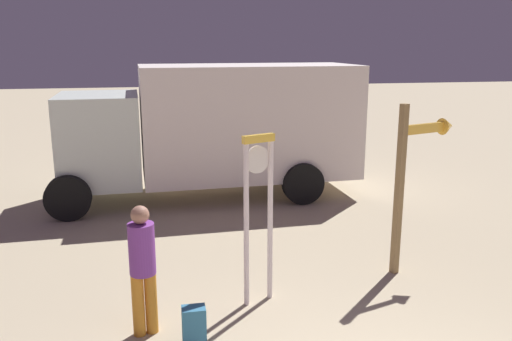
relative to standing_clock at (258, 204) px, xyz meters
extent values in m
cylinder|color=silver|center=(-0.17, -0.07, -0.28)|extent=(0.07, 0.07, 2.18)
cylinder|color=silver|center=(0.18, 0.06, -0.28)|extent=(0.07, 0.07, 2.18)
cube|color=yellow|center=(0.00, 0.00, 0.86)|extent=(0.45, 0.24, 0.10)
cylinder|color=white|center=(-0.01, 0.02, 0.58)|extent=(0.34, 0.17, 0.35)
cube|color=black|center=(-0.02, 0.05, 0.58)|extent=(0.06, 0.03, 0.08)
cube|color=black|center=(-0.02, 0.05, 0.58)|extent=(0.06, 0.03, 0.13)
cube|color=#94764A|center=(2.21, 0.48, -0.09)|extent=(0.13, 0.13, 2.56)
cube|color=yellow|center=(2.61, 0.61, 0.81)|extent=(0.73, 0.28, 0.14)
cone|color=yellow|center=(3.06, 0.76, 0.81)|extent=(0.29, 0.31, 0.25)
sphere|color=#FFE28F|center=(2.28, 0.51, -0.73)|extent=(0.04, 0.04, 0.04)
sphere|color=#EFE98F|center=(2.28, 0.51, -0.35)|extent=(0.04, 0.04, 0.04)
sphere|color=#F0E288|center=(2.28, 0.51, 0.04)|extent=(0.04, 0.04, 0.04)
sphere|color=#FAE38B|center=(2.28, 0.51, 0.42)|extent=(0.04, 0.04, 0.04)
sphere|color=#FFE983|center=(2.28, 0.51, 0.81)|extent=(0.04, 0.04, 0.04)
cylinder|color=orange|center=(-1.41, -0.53, -0.99)|extent=(0.15, 0.15, 0.78)
cylinder|color=orange|center=(-1.56, -0.57, -0.99)|extent=(0.15, 0.15, 0.78)
cylinder|color=#7C3997|center=(-1.48, -0.55, -0.29)|extent=(0.31, 0.31, 0.61)
sphere|color=#A9755E|center=(-1.48, -0.55, 0.12)|extent=(0.21, 0.21, 0.21)
cube|color=teal|center=(-0.94, -0.92, -1.14)|extent=(0.27, 0.19, 0.48)
cube|color=#3468A2|center=(-0.94, -0.81, -1.21)|extent=(0.19, 0.04, 0.21)
cube|color=white|center=(0.84, 5.25, 0.32)|extent=(4.83, 2.34, 2.48)
cube|color=silver|center=(-2.41, 5.14, 0.03)|extent=(1.72, 2.13, 1.91)
cube|color=black|center=(-3.25, 5.11, 0.41)|extent=(0.09, 1.75, 0.84)
cylinder|color=black|center=(-3.06, 6.23, -0.92)|extent=(0.91, 0.28, 0.90)
cylinder|color=black|center=(-2.99, 4.01, -0.92)|extent=(0.91, 0.28, 0.90)
cylinder|color=black|center=(1.76, 6.39, -0.92)|extent=(0.91, 0.28, 0.90)
cylinder|color=black|center=(1.83, 4.17, -0.92)|extent=(0.91, 0.28, 0.90)
camera|label=1|loc=(-1.30, -6.38, 2.01)|focal=36.89mm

